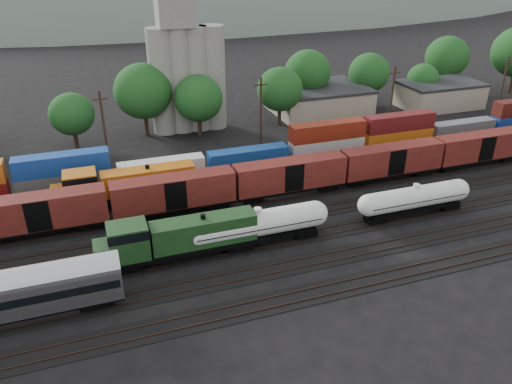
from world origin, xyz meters
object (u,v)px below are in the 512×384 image
object	(u,v)px
green_locomotive	(174,238)
tank_car_a	(258,225)
grain_silo	(186,67)
orange_locomotive	(122,185)

from	to	relation	value
green_locomotive	tank_car_a	xyz separation A→B (m)	(9.31, 0.00, -0.17)
green_locomotive	grain_silo	distance (m)	43.20
green_locomotive	tank_car_a	distance (m)	9.31
green_locomotive	grain_silo	size ratio (longest dim) A/B	0.64
orange_locomotive	grain_silo	bearing A→B (deg)	61.05
orange_locomotive	grain_silo	size ratio (longest dim) A/B	0.68
green_locomotive	orange_locomotive	world-z (taller)	orange_locomotive
orange_locomotive	grain_silo	distance (m)	30.89
tank_car_a	orange_locomotive	world-z (taller)	orange_locomotive
grain_silo	green_locomotive	bearing A→B (deg)	-104.57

